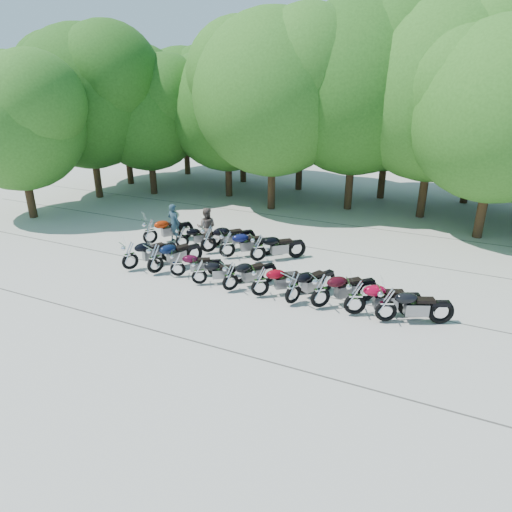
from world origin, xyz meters
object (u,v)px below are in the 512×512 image
at_px(motorcycle_9, 387,304).
at_px(motorcycle_11, 182,237).
at_px(motorcycle_10, 150,231).
at_px(motorcycle_3, 199,271).
at_px(motorcycle_12, 208,238).
at_px(motorcycle_1, 155,258).
at_px(motorcycle_7, 321,290).
at_px(motorcycle_14, 258,247).
at_px(motorcycle_2, 177,264).
at_px(motorcycle_0, 130,255).
at_px(motorcycle_8, 355,297).
at_px(motorcycle_13, 227,244).
at_px(motorcycle_5, 260,281).
at_px(motorcycle_6, 293,287).
at_px(rider_0, 174,223).
at_px(motorcycle_4, 230,276).
at_px(rider_1, 207,227).

relative_size(motorcycle_9, motorcycle_11, 1.15).
bearing_deg(motorcycle_10, motorcycle_9, -159.94).
height_order(motorcycle_3, motorcycle_12, motorcycle_12).
distance_m(motorcycle_3, motorcycle_10, 5.16).
bearing_deg(motorcycle_1, motorcycle_7, -155.56).
bearing_deg(motorcycle_14, motorcycle_10, 49.70).
bearing_deg(motorcycle_10, motorcycle_2, 175.50).
xyz_separation_m(motorcycle_2, motorcycle_9, (7.98, -0.15, 0.10)).
height_order(motorcycle_0, motorcycle_1, motorcycle_1).
xyz_separation_m(motorcycle_1, motorcycle_8, (7.94, 0.02, 0.01)).
distance_m(motorcycle_0, motorcycle_7, 7.91).
relative_size(motorcycle_1, motorcycle_13, 1.03).
height_order(motorcycle_5, motorcycle_8, motorcycle_8).
distance_m(motorcycle_6, rider_0, 8.24).
relative_size(motorcycle_5, motorcycle_14, 0.95).
bearing_deg(motorcycle_2, motorcycle_11, -0.31).
distance_m(motorcycle_9, motorcycle_11, 9.98).
xyz_separation_m(motorcycle_0, motorcycle_1, (1.14, 0.13, 0.02)).
relative_size(motorcycle_1, motorcycle_14, 1.02).
distance_m(motorcycle_2, motorcycle_13, 2.65).
distance_m(motorcycle_1, motorcycle_10, 3.47).
height_order(motorcycle_4, rider_0, rider_0).
height_order(motorcycle_10, motorcycle_13, motorcycle_10).
relative_size(motorcycle_4, motorcycle_6, 0.95).
distance_m(motorcycle_1, motorcycle_11, 2.90).
bearing_deg(rider_1, motorcycle_14, 145.70).
distance_m(motorcycle_10, motorcycle_13, 4.04).
relative_size(motorcycle_1, motorcycle_7, 1.00).
bearing_deg(motorcycle_7, motorcycle_13, 17.27).
xyz_separation_m(motorcycle_7, motorcycle_9, (2.17, -0.02, -0.02)).
height_order(motorcycle_1, motorcycle_11, motorcycle_1).
bearing_deg(motorcycle_5, motorcycle_11, 22.15).
relative_size(motorcycle_1, rider_1, 1.35).
bearing_deg(motorcycle_3, motorcycle_1, 53.11).
relative_size(motorcycle_0, motorcycle_13, 0.99).
bearing_deg(motorcycle_11, motorcycle_9, -146.69).
height_order(motorcycle_0, motorcycle_13, motorcycle_13).
distance_m(motorcycle_4, motorcycle_9, 5.53).
distance_m(motorcycle_7, motorcycle_13, 5.65).
height_order(motorcycle_8, motorcycle_9, motorcycle_8).
bearing_deg(motorcycle_13, motorcycle_11, 46.49).
bearing_deg(motorcycle_12, motorcycle_1, 116.99).
height_order(motorcycle_6, rider_1, rider_1).
distance_m(motorcycle_6, motorcycle_11, 7.09).
xyz_separation_m(motorcycle_3, motorcycle_14, (1.05, 2.96, 0.11)).
height_order(motorcycle_6, motorcycle_12, motorcycle_12).
distance_m(motorcycle_13, motorcycle_14, 1.38).
bearing_deg(motorcycle_0, motorcycle_11, -70.86).
distance_m(motorcycle_4, motorcycle_14, 2.96).
height_order(motorcycle_10, motorcycle_12, motorcycle_12).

